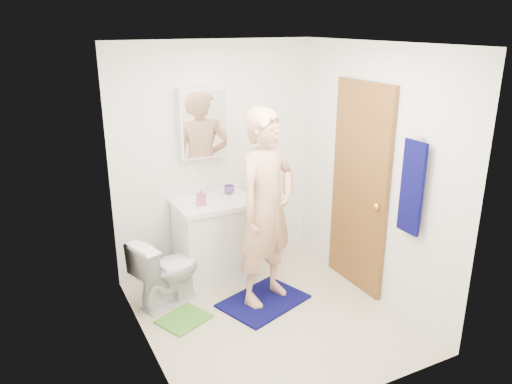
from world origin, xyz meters
The scene contains 22 objects.
floor centered at (0.00, 0.00, -0.01)m, with size 2.20×2.40×0.02m, color beige.
ceiling centered at (0.00, 0.00, 2.41)m, with size 2.20×2.40×0.02m, color white.
wall_back centered at (0.00, 1.21, 1.20)m, with size 2.20×0.02×2.40m, color white.
wall_front centered at (0.00, -1.21, 1.20)m, with size 2.20×0.02×2.40m, color white.
wall_left centered at (-1.11, 0.00, 1.20)m, with size 0.02×2.40×2.40m, color white.
wall_right centered at (1.11, 0.00, 1.20)m, with size 0.02×2.40×2.40m, color white.
vanity_cabinet centered at (-0.15, 0.91, 0.40)m, with size 0.75×0.55×0.80m, color white.
countertop centered at (-0.15, 0.91, 0.83)m, with size 0.79×0.59×0.05m, color white.
sink_basin centered at (-0.15, 0.91, 0.84)m, with size 0.40×0.40×0.03m, color white.
faucet centered at (-0.15, 1.09, 0.91)m, with size 0.03×0.03×0.12m, color silver.
medicine_cabinet centered at (-0.15, 1.14, 1.60)m, with size 0.50×0.12×0.70m, color white.
mirror_panel centered at (-0.15, 1.08, 1.60)m, with size 0.46×0.01×0.66m, color white.
door centered at (1.07, 0.15, 1.02)m, with size 0.05×0.80×2.05m, color #905B27.
door_knob centered at (1.03, -0.17, 0.95)m, with size 0.07×0.07×0.07m, color gold.
towel centered at (1.03, -0.57, 1.25)m, with size 0.03×0.24×0.80m, color #08084B.
towel_hook centered at (1.07, -0.57, 1.67)m, with size 0.02×0.02×0.06m, color silver.
toilet centered at (-0.75, 0.64, 0.34)m, with size 0.38×0.66×0.68m, color white.
bath_mat centered at (0.06, 0.22, 0.01)m, with size 0.78×0.56×0.02m, color #08084B.
green_rug centered at (-0.72, 0.28, 0.01)m, with size 0.42×0.35×0.02m, color #539F35.
soap_dispenser centered at (-0.31, 0.84, 0.93)m, with size 0.08×0.08×0.17m, color #B75577.
toothbrush_cup centered at (0.08, 1.04, 0.89)m, with size 0.11×0.11×0.09m, color #68469B.
man centered at (0.11, 0.26, 0.94)m, with size 0.67×0.44×1.85m, color #DEA37C.
Camera 1 is at (-1.90, -3.49, 2.56)m, focal length 35.00 mm.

